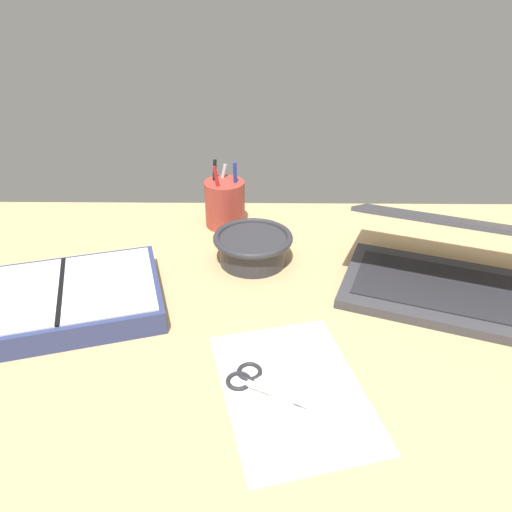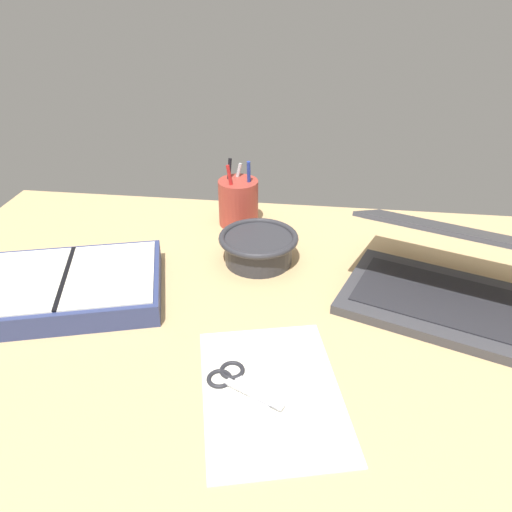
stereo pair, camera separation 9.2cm
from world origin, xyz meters
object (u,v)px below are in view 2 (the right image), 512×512
(laptop, at_px, (453,279))
(bowl, at_px, (258,247))
(planner, at_px, (67,287))
(scissors, at_px, (232,379))
(pen_cup, at_px, (238,202))

(laptop, relative_size, bowl, 2.69)
(planner, height_order, scissors, planner)
(pen_cup, bearing_deg, scissors, -82.04)
(bowl, bearing_deg, planner, -152.80)
(laptop, relative_size, pen_cup, 2.79)
(scissors, bearing_deg, bowl, 128.56)
(pen_cup, height_order, scissors, pen_cup)
(laptop, height_order, pen_cup, laptop)
(bowl, height_order, pen_cup, pen_cup)
(bowl, bearing_deg, laptop, -14.81)
(planner, bearing_deg, pen_cup, 35.49)
(bowl, height_order, planner, bowl)
(planner, relative_size, scissors, 3.22)
(pen_cup, distance_m, planner, 0.43)
(planner, xyz_separation_m, scissors, (0.34, -0.17, -0.02))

